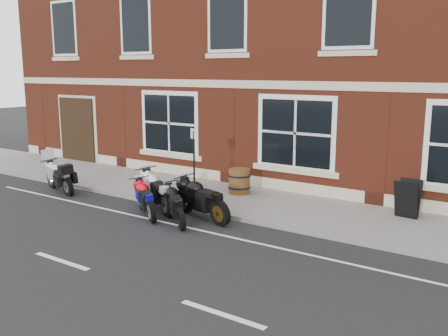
{
  "coord_description": "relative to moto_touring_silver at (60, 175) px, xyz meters",
  "views": [
    {
      "loc": [
        8.2,
        -9.07,
        3.85
      ],
      "look_at": [
        0.87,
        1.6,
        1.3
      ],
      "focal_mm": 40.0,
      "sensor_mm": 36.0,
      "label": 1
    }
  ],
  "objects": [
    {
      "name": "ground",
      "position": [
        5.0,
        -0.83,
        -0.54
      ],
      "size": [
        80.0,
        80.0,
        0.0
      ],
      "primitive_type": "plane",
      "color": "black",
      "rests_on": "ground"
    },
    {
      "name": "sidewalk",
      "position": [
        5.0,
        2.17,
        -0.48
      ],
      "size": [
        30.0,
        3.0,
        0.12
      ],
      "primitive_type": "cube",
      "color": "slate",
      "rests_on": "ground"
    },
    {
      "name": "kerb",
      "position": [
        5.0,
        0.59,
        -0.48
      ],
      "size": [
        30.0,
        0.16,
        0.12
      ],
      "primitive_type": "cube",
      "color": "slate",
      "rests_on": "ground"
    },
    {
      "name": "pub_building",
      "position": [
        5.0,
        9.67,
        5.46
      ],
      "size": [
        24.0,
        12.0,
        12.0
      ],
      "primitive_type": "cube",
      "color": "maroon",
      "rests_on": "ground"
    },
    {
      "name": "moto_touring_silver",
      "position": [
        0.0,
        0.0,
        0.0
      ],
      "size": [
        1.96,
        0.75,
        1.32
      ],
      "rotation": [
        0.0,
        0.0,
        1.27
      ],
      "color": "black",
      "rests_on": "ground"
    },
    {
      "name": "moto_sport_red",
      "position": [
        4.17,
        -0.4,
        -0.04
      ],
      "size": [
        1.66,
        1.22,
        0.87
      ],
      "rotation": [
        0.0,
        0.0,
        0.96
      ],
      "color": "black",
      "rests_on": "ground"
    },
    {
      "name": "moto_sport_black",
      "position": [
        5.56,
        0.19,
        0.03
      ],
      "size": [
        2.15,
        0.72,
        0.99
      ],
      "rotation": [
        0.0,
        0.0,
        1.3
      ],
      "color": "black",
      "rests_on": "ground"
    },
    {
      "name": "moto_sport_silver",
      "position": [
        4.02,
        0.2,
        0.04
      ],
      "size": [
        2.04,
        1.21,
        1.01
      ],
      "rotation": [
        0.0,
        0.0,
        1.07
      ],
      "color": "black",
      "rests_on": "ground"
    },
    {
      "name": "moto_naked_black",
      "position": [
        5.18,
        -0.39,
        -0.03
      ],
      "size": [
        1.61,
        1.32,
        0.88
      ],
      "rotation": [
        0.0,
        0.0,
        0.9
      ],
      "color": "black",
      "rests_on": "ground"
    },
    {
      "name": "a_board_sign",
      "position": [
        10.08,
        2.96,
        0.07
      ],
      "size": [
        0.63,
        0.46,
        0.98
      ],
      "primitive_type": null,
      "rotation": [
        0.0,
        0.0,
        -0.11
      ],
      "color": "black",
      "rests_on": "sidewalk"
    },
    {
      "name": "barrel_planter",
      "position": [
        5.15,
        2.65,
        -0.04
      ],
      "size": [
        0.69,
        0.69,
        0.76
      ],
      "color": "#483513",
      "rests_on": "sidewalk"
    },
    {
      "name": "parking_sign",
      "position": [
        4.43,
        1.34,
        0.78
      ],
      "size": [
        0.28,
        0.11,
        2.07
      ],
      "rotation": [
        0.0,
        0.0,
        -0.32
      ],
      "color": "black",
      "rests_on": "sidewalk"
    }
  ]
}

